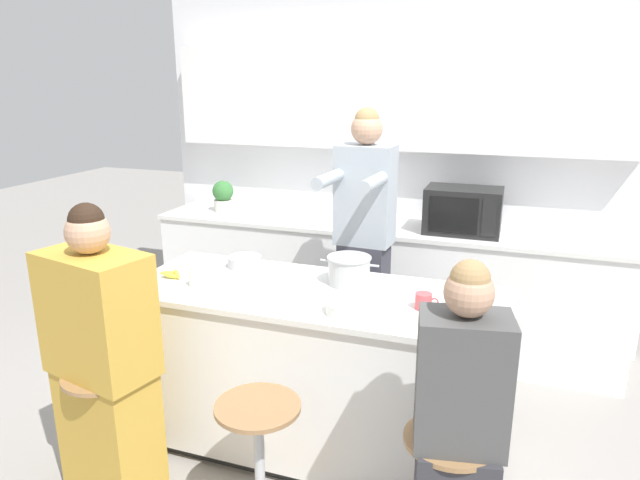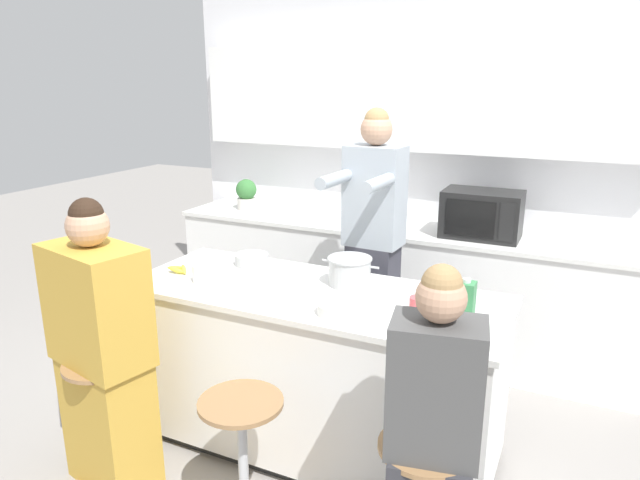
% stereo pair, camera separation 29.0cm
% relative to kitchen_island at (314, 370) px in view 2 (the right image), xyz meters
% --- Properties ---
extents(ground_plane, '(16.00, 16.00, 0.00)m').
position_rel_kitchen_island_xyz_m(ground_plane, '(0.00, 0.00, -0.46)').
color(ground_plane, gray).
extents(wall_back, '(3.67, 0.22, 2.70)m').
position_rel_kitchen_island_xyz_m(wall_back, '(0.00, 1.68, 1.08)').
color(wall_back, white).
rests_on(wall_back, ground_plane).
extents(back_counter, '(3.41, 0.60, 0.93)m').
position_rel_kitchen_island_xyz_m(back_counter, '(0.00, 1.39, 0.00)').
color(back_counter, white).
rests_on(back_counter, ground_plane).
extents(kitchen_island, '(1.95, 0.76, 0.91)m').
position_rel_kitchen_island_xyz_m(kitchen_island, '(0.00, 0.00, 0.00)').
color(kitchen_island, black).
rests_on(kitchen_island, ground_plane).
extents(bar_stool_leftmost, '(0.38, 0.38, 0.67)m').
position_rel_kitchen_island_xyz_m(bar_stool_leftmost, '(-0.78, -0.69, -0.11)').
color(bar_stool_leftmost, '#997047').
rests_on(bar_stool_leftmost, ground_plane).
extents(bar_stool_center, '(0.38, 0.38, 0.67)m').
position_rel_kitchen_island_xyz_m(bar_stool_center, '(0.00, -0.70, -0.11)').
color(bar_stool_center, '#997047').
rests_on(bar_stool_center, ground_plane).
extents(person_cooking, '(0.36, 0.56, 1.80)m').
position_rel_kitchen_island_xyz_m(person_cooking, '(0.08, 0.65, 0.45)').
color(person_cooking, '#383842').
rests_on(person_cooking, ground_plane).
extents(person_wrapped_blanket, '(0.55, 0.39, 1.46)m').
position_rel_kitchen_island_xyz_m(person_wrapped_blanket, '(-0.78, -0.68, 0.22)').
color(person_wrapped_blanket, gold).
rests_on(person_wrapped_blanket, ground_plane).
extents(person_seated_near, '(0.36, 0.31, 1.38)m').
position_rel_kitchen_island_xyz_m(person_seated_near, '(0.81, -0.68, 0.17)').
color(person_seated_near, '#333338').
rests_on(person_seated_near, ground_plane).
extents(cooking_pot, '(0.32, 0.23, 0.15)m').
position_rel_kitchen_island_xyz_m(cooking_pot, '(0.13, 0.16, 0.53)').
color(cooking_pot, '#B7BABC').
rests_on(cooking_pot, kitchen_island).
extents(fruit_bowl, '(0.22, 0.22, 0.06)m').
position_rel_kitchen_island_xyz_m(fruit_bowl, '(0.25, -0.21, 0.48)').
color(fruit_bowl, white).
rests_on(fruit_bowl, kitchen_island).
extents(mixing_bowl_steel, '(0.19, 0.19, 0.06)m').
position_rel_kitchen_island_xyz_m(mixing_bowl_steel, '(-0.51, 0.23, 0.48)').
color(mixing_bowl_steel, '#B7BABC').
rests_on(mixing_bowl_steel, kitchen_island).
extents(coffee_cup_near, '(0.11, 0.08, 0.08)m').
position_rel_kitchen_island_xyz_m(coffee_cup_near, '(0.56, -0.05, 0.49)').
color(coffee_cup_near, '#DB4C51').
rests_on(coffee_cup_near, kitchen_island).
extents(coffee_cup_far, '(0.12, 0.08, 0.10)m').
position_rel_kitchen_island_xyz_m(coffee_cup_far, '(-0.60, -0.14, 0.50)').
color(coffee_cup_far, white).
rests_on(coffee_cup_far, kitchen_island).
extents(banana_bunch, '(0.14, 0.10, 0.05)m').
position_rel_kitchen_island_xyz_m(banana_bunch, '(-0.80, -0.07, 0.47)').
color(banana_bunch, yellow).
rests_on(banana_bunch, kitchen_island).
extents(juice_carton, '(0.08, 0.08, 0.20)m').
position_rel_kitchen_island_xyz_m(juice_carton, '(0.77, -0.05, 0.55)').
color(juice_carton, '#38844C').
rests_on(juice_carton, kitchen_island).
extents(microwave, '(0.51, 0.33, 0.31)m').
position_rel_kitchen_island_xyz_m(microwave, '(0.59, 1.35, 0.62)').
color(microwave, black).
rests_on(microwave, back_counter).
extents(potted_plant, '(0.17, 0.17, 0.25)m').
position_rel_kitchen_island_xyz_m(potted_plant, '(-1.29, 1.39, 0.59)').
color(potted_plant, beige).
rests_on(potted_plant, back_counter).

